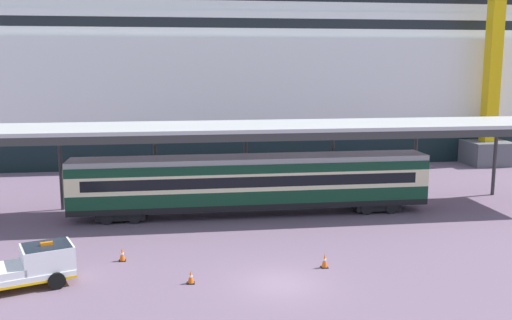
# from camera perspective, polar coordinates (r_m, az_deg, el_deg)

# --- Properties ---
(ground_plane) EXTENTS (400.00, 400.00, 0.00)m
(ground_plane) POSITION_cam_1_polar(r_m,az_deg,el_deg) (27.70, 2.40, -12.32)
(ground_plane) COLOR slate
(cruise_ship) EXTENTS (179.91, 27.38, 38.05)m
(cruise_ship) POSITION_cam_1_polar(r_m,az_deg,el_deg) (70.08, -13.43, 11.57)
(cruise_ship) COLOR black
(cruise_ship) RESTS_ON ground
(platform_canopy) EXTENTS (46.35, 6.40, 6.24)m
(platform_canopy) POSITION_cam_1_polar(r_m,az_deg,el_deg) (38.84, -0.53, 3.18)
(platform_canopy) COLOR #B9B9B9
(platform_canopy) RESTS_ON ground
(train_carriage) EXTENTS (24.40, 2.81, 4.11)m
(train_carriage) POSITION_cam_1_polar(r_m,az_deg,el_deg) (38.99, -0.44, -2.24)
(train_carriage) COLOR black
(train_carriage) RESTS_ON ground
(service_truck) EXTENTS (5.58, 3.71, 2.02)m
(service_truck) POSITION_cam_1_polar(r_m,az_deg,el_deg) (29.10, -22.03, -9.86)
(service_truck) COLOR white
(service_truck) RESTS_ON ground
(traffic_cone_near) EXTENTS (0.36, 0.36, 0.74)m
(traffic_cone_near) POSITION_cam_1_polar(r_m,az_deg,el_deg) (29.78, 6.90, -10.02)
(traffic_cone_near) COLOR black
(traffic_cone_near) RESTS_ON ground
(traffic_cone_mid) EXTENTS (0.36, 0.36, 0.62)m
(traffic_cone_mid) POSITION_cam_1_polar(r_m,az_deg,el_deg) (27.78, -6.58, -11.63)
(traffic_cone_mid) COLOR black
(traffic_cone_mid) RESTS_ON ground
(traffic_cone_far) EXTENTS (0.36, 0.36, 0.71)m
(traffic_cone_far) POSITION_cam_1_polar(r_m,az_deg,el_deg) (31.35, -13.30, -9.23)
(traffic_cone_far) COLOR black
(traffic_cone_far) RESTS_ON ground
(dockside_crane) EXTENTS (17.38, 4.40, 54.62)m
(dockside_crane) POSITION_cam_1_polar(r_m,az_deg,el_deg) (63.75, 23.90, 14.22)
(dockside_crane) COLOR #595960
(dockside_crane) RESTS_ON ground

